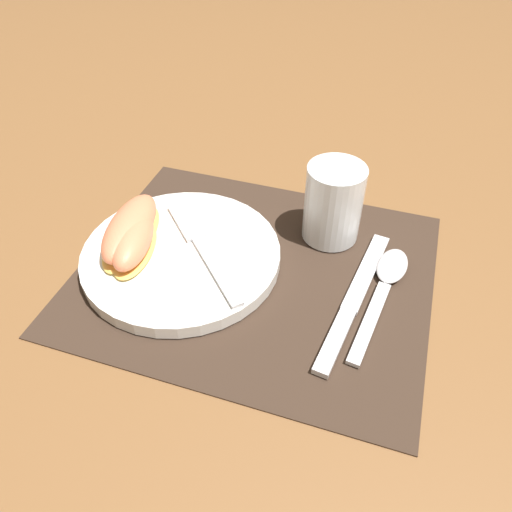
{
  "coord_description": "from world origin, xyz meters",
  "views": [
    {
      "loc": [
        0.13,
        -0.39,
        0.41
      ],
      "look_at": [
        0.0,
        0.0,
        0.02
      ],
      "focal_mm": 35.0,
      "sensor_mm": 36.0,
      "label": 1
    }
  ],
  "objects_px": {
    "plate": "(182,256)",
    "fork": "(200,243)",
    "juice_glass": "(333,207)",
    "knife": "(353,301)",
    "spoon": "(387,280)",
    "citrus_wedge_0": "(130,229)",
    "citrus_wedge_1": "(133,242)"
  },
  "relations": [
    {
      "from": "plate",
      "to": "knife",
      "type": "xyz_separation_m",
      "value": [
        0.2,
        -0.0,
        -0.01
      ]
    },
    {
      "from": "plate",
      "to": "citrus_wedge_0",
      "type": "relative_size",
      "value": 1.76
    },
    {
      "from": "knife",
      "to": "spoon",
      "type": "bearing_deg",
      "value": 53.9
    },
    {
      "from": "fork",
      "to": "citrus_wedge_1",
      "type": "height_order",
      "value": "citrus_wedge_1"
    },
    {
      "from": "spoon",
      "to": "citrus_wedge_1",
      "type": "height_order",
      "value": "citrus_wedge_1"
    },
    {
      "from": "citrus_wedge_1",
      "to": "fork",
      "type": "bearing_deg",
      "value": 27.9
    },
    {
      "from": "citrus_wedge_0",
      "to": "juice_glass",
      "type": "bearing_deg",
      "value": 25.03
    },
    {
      "from": "knife",
      "to": "fork",
      "type": "height_order",
      "value": "fork"
    },
    {
      "from": "fork",
      "to": "citrus_wedge_0",
      "type": "height_order",
      "value": "citrus_wedge_0"
    },
    {
      "from": "citrus_wedge_0",
      "to": "spoon",
      "type": "bearing_deg",
      "value": 7.43
    },
    {
      "from": "knife",
      "to": "fork",
      "type": "xyz_separation_m",
      "value": [
        -0.19,
        0.02,
        0.02
      ]
    },
    {
      "from": "juice_glass",
      "to": "fork",
      "type": "xyz_separation_m",
      "value": [
        -0.14,
        -0.09,
        -0.02
      ]
    },
    {
      "from": "spoon",
      "to": "citrus_wedge_0",
      "type": "distance_m",
      "value": 0.3
    },
    {
      "from": "citrus_wedge_0",
      "to": "citrus_wedge_1",
      "type": "bearing_deg",
      "value": -52.65
    },
    {
      "from": "juice_glass",
      "to": "knife",
      "type": "relative_size",
      "value": 0.44
    },
    {
      "from": "juice_glass",
      "to": "knife",
      "type": "distance_m",
      "value": 0.12
    },
    {
      "from": "plate",
      "to": "fork",
      "type": "height_order",
      "value": "fork"
    },
    {
      "from": "plate",
      "to": "citrus_wedge_1",
      "type": "height_order",
      "value": "citrus_wedge_1"
    },
    {
      "from": "knife",
      "to": "plate",
      "type": "bearing_deg",
      "value": 179.28
    },
    {
      "from": "juice_glass",
      "to": "citrus_wedge_0",
      "type": "bearing_deg",
      "value": -154.97
    },
    {
      "from": "plate",
      "to": "knife",
      "type": "distance_m",
      "value": 0.21
    },
    {
      "from": "fork",
      "to": "citrus_wedge_1",
      "type": "xyz_separation_m",
      "value": [
        -0.07,
        -0.04,
        0.01
      ]
    },
    {
      "from": "citrus_wedge_1",
      "to": "plate",
      "type": "bearing_deg",
      "value": 19.57
    },
    {
      "from": "fork",
      "to": "citrus_wedge_1",
      "type": "distance_m",
      "value": 0.08
    },
    {
      "from": "knife",
      "to": "citrus_wedge_0",
      "type": "distance_m",
      "value": 0.27
    },
    {
      "from": "fork",
      "to": "citrus_wedge_0",
      "type": "relative_size",
      "value": 1.14
    },
    {
      "from": "juice_glass",
      "to": "knife",
      "type": "bearing_deg",
      "value": -65.19
    },
    {
      "from": "juice_glass",
      "to": "plate",
      "type": "bearing_deg",
      "value": -146.64
    },
    {
      "from": "knife",
      "to": "spoon",
      "type": "distance_m",
      "value": 0.05
    },
    {
      "from": "plate",
      "to": "citrus_wedge_1",
      "type": "bearing_deg",
      "value": -160.43
    },
    {
      "from": "citrus_wedge_0",
      "to": "knife",
      "type": "bearing_deg",
      "value": -0.61
    },
    {
      "from": "spoon",
      "to": "citrus_wedge_1",
      "type": "distance_m",
      "value": 0.29
    }
  ]
}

